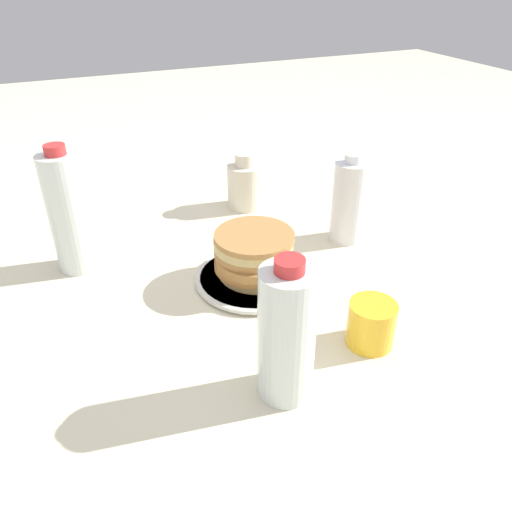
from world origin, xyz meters
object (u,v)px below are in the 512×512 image
Objects in this scene: water_bottle_near at (68,213)px; juice_glass at (371,324)px; plate at (256,277)px; pancake_stack at (254,255)px; cream_jug at (245,184)px; water_bottle_far at (287,334)px; water_bottle_mid at (349,201)px.

juice_glass is at bearing -136.77° from water_bottle_near.
plate is 0.05m from pancake_stack.
plate is at bearing 160.94° from cream_jug.
pancake_stack is at bearing -14.83° from water_bottle_far.
pancake_stack is (0.00, 0.00, 0.05)m from plate.
cream_jug is (0.31, -0.11, 0.05)m from plate.
cream_jug is 0.60m from water_bottle_far.
cream_jug is at bearing 30.28° from water_bottle_mid.
plate is 1.16× the size of water_bottle_mid.
water_bottle_far is (-0.27, 0.07, 0.10)m from plate.
plate is 1.65× the size of cream_jug.
water_bottle_far is (-0.57, 0.18, 0.04)m from cream_jug.
cream_jug is at bearing -73.48° from water_bottle_near.
water_bottle_far is at bearing 165.17° from pancake_stack.
water_bottle_near reaches higher than plate.
pancake_stack is 2.13× the size of juice_glass.
juice_glass is 0.30× the size of water_bottle_near.
juice_glass is at bearing -158.14° from plate.
plate is 0.89× the size of water_bottle_near.
water_bottle_mid is at bearing -26.16° from juice_glass.
pancake_stack is at bearing 105.76° from water_bottle_mid.
water_bottle_mid is (0.07, -0.25, 0.03)m from pancake_stack.
water_bottle_far is at bearing 136.99° from water_bottle_mid.
water_bottle_mid reaches higher than plate.
pancake_stack is at bearing 22.32° from juice_glass.
water_bottle_far reaches higher than cream_jug.
cream_jug reaches higher than plate.
water_bottle_near is (0.42, 0.39, 0.08)m from juice_glass.
water_bottle_mid is at bearing -101.94° from water_bottle_near.
juice_glass is 0.34× the size of water_bottle_far.
cream_jug reaches higher than pancake_stack.
water_bottle_far is (-0.45, -0.23, -0.02)m from water_bottle_near.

